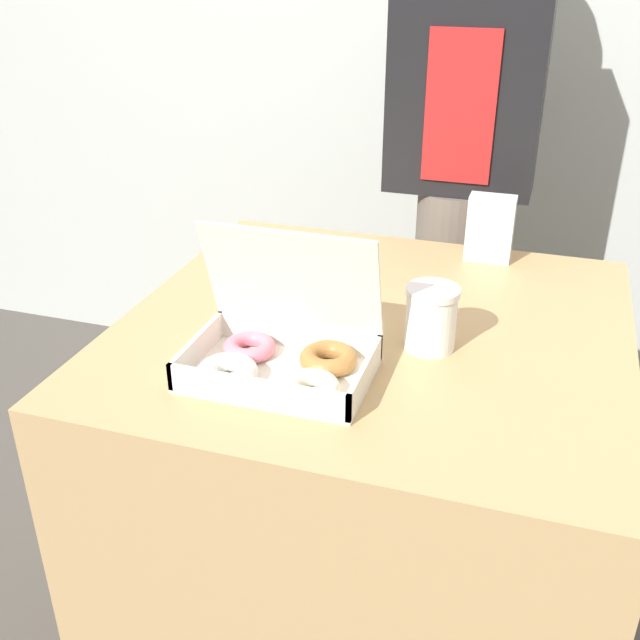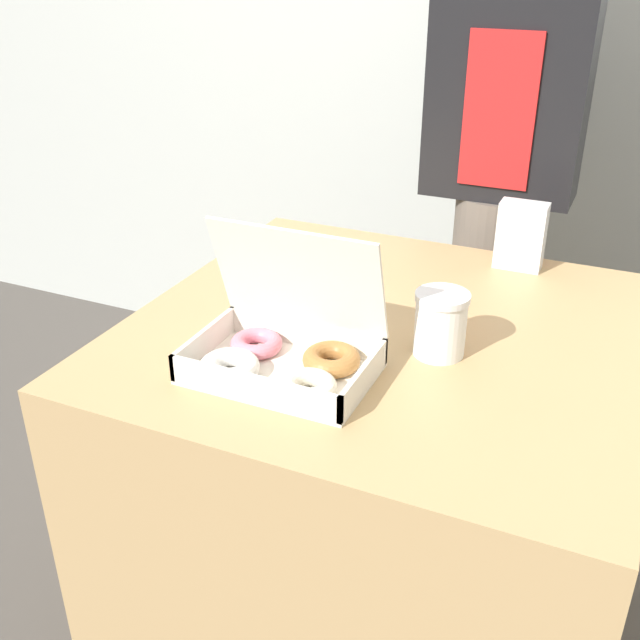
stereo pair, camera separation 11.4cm
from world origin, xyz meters
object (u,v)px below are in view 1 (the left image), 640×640
(napkin_holder, at_px, (490,228))
(person_customer, at_px, (461,156))
(donut_box, at_px, (281,353))
(coffee_cup, at_px, (431,318))

(napkin_holder, bearing_deg, person_customer, 111.61)
(person_customer, bearing_deg, donut_box, -99.85)
(coffee_cup, height_order, napkin_holder, napkin_holder)
(donut_box, distance_m, person_customer, 0.90)
(donut_box, relative_size, person_customer, 0.18)
(napkin_holder, xyz_separation_m, person_customer, (-0.11, 0.28, 0.08))
(donut_box, xyz_separation_m, coffee_cup, (0.21, 0.16, 0.02))
(coffee_cup, bearing_deg, napkin_holder, 83.44)
(napkin_holder, distance_m, person_customer, 0.31)
(person_customer, bearing_deg, coffee_cup, -85.10)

